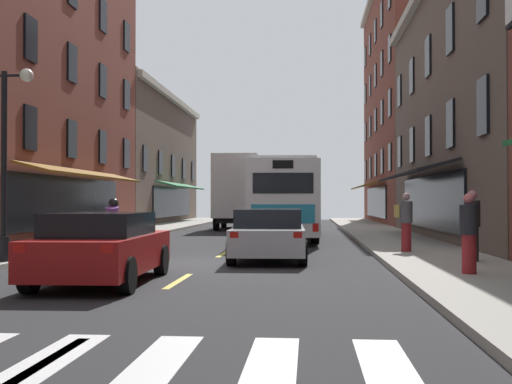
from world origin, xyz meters
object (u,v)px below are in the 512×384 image
object	(u,v)px
transit_bus	(284,199)
sedan_far	(257,213)
pedestrian_mid	(473,225)
pedestrian_far	(469,233)
bicycle_near	(70,236)
box_truck	(239,192)
pedestrian_near	(406,220)
street_lamp_twin	(4,154)
sedan_mid	(269,234)
sedan_near	(102,247)
motorcycle_rider	(114,235)

from	to	relation	value
transit_bus	sedan_far	size ratio (longest dim) A/B	2.58
pedestrian_mid	pedestrian_far	bearing A→B (deg)	-104.63
sedan_far	bicycle_near	world-z (taller)	sedan_far
box_truck	pedestrian_near	distance (m)	18.72
transit_bus	street_lamp_twin	size ratio (longest dim) A/B	2.45
box_truck	street_lamp_twin	size ratio (longest dim) A/B	1.49
sedan_mid	pedestrian_far	bearing A→B (deg)	-44.21
sedan_mid	bicycle_near	world-z (taller)	sedan_mid
bicycle_near	street_lamp_twin	xyz separation A→B (m)	(0.09, -4.48, 2.21)
box_truck	pedestrian_near	size ratio (longest dim) A/B	4.09
sedan_mid	sedan_far	distance (m)	30.70
sedan_near	motorcycle_rider	size ratio (longest dim) A/B	2.09
sedan_near	motorcycle_rider	world-z (taller)	motorcycle_rider
sedan_near	motorcycle_rider	distance (m)	4.42
motorcycle_rider	pedestrian_near	xyz separation A→B (m)	(7.85, 2.38, 0.32)
street_lamp_twin	sedan_mid	bearing A→B (deg)	21.23
sedan_near	sedan_far	distance (m)	35.71
sedan_mid	motorcycle_rider	bearing A→B (deg)	-167.84
sedan_far	street_lamp_twin	size ratio (longest dim) A/B	0.95
sedan_far	street_lamp_twin	xyz separation A→B (m)	(-3.38, -32.98, 1.98)
transit_bus	pedestrian_far	xyz separation A→B (m)	(4.20, -14.14, -0.72)
transit_bus	pedestrian_mid	bearing A→B (deg)	-66.57
sedan_far	pedestrian_far	distance (m)	35.40
sedan_near	sedan_far	bearing A→B (deg)	89.91
pedestrian_near	street_lamp_twin	xyz separation A→B (m)	(-10.05, -3.93, 1.69)
bicycle_near	pedestrian_near	size ratio (longest dim) A/B	1.00
sedan_mid	pedestrian_far	distance (m)	5.91
pedestrian_mid	pedestrian_far	world-z (taller)	pedestrian_mid
transit_bus	pedestrian_mid	distance (m)	12.47
pedestrian_mid	pedestrian_near	bearing A→B (deg)	112.23
transit_bus	bicycle_near	xyz separation A→B (m)	(-6.34, -7.96, -1.17)
sedan_mid	motorcycle_rider	xyz separation A→B (m)	(-4.01, -0.86, 0.01)
transit_bus	pedestrian_far	size ratio (longest dim) A/B	7.08
pedestrian_far	sedan_far	bearing A→B (deg)	-174.80
box_truck	sedan_far	size ratio (longest dim) A/B	1.57
sedan_mid	motorcycle_rider	world-z (taller)	motorcycle_rider
transit_bus	sedan_mid	xyz separation A→B (m)	(-0.04, -10.02, -0.97)
transit_bus	motorcycle_rider	distance (m)	11.65
pedestrian_near	pedestrian_far	bearing A→B (deg)	31.75
sedan_near	pedestrian_mid	size ratio (longest dim) A/B	2.54
sedan_near	pedestrian_near	xyz separation A→B (m)	(6.73, 6.66, 0.33)
motorcycle_rider	box_truck	bearing A→B (deg)	86.85
sedan_far	motorcycle_rider	distance (m)	31.45
box_truck	sedan_mid	size ratio (longest dim) A/B	1.47
sedan_mid	pedestrian_near	size ratio (longest dim) A/B	2.79
box_truck	motorcycle_rider	world-z (taller)	box_truck
sedan_near	pedestrian_mid	bearing A→B (deg)	25.36
sedan_mid	street_lamp_twin	xyz separation A→B (m)	(-6.21, -2.41, 2.01)
transit_bus	pedestrian_near	bearing A→B (deg)	-65.88
sedan_near	sedan_mid	xyz separation A→B (m)	(2.89, 5.14, 0.00)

